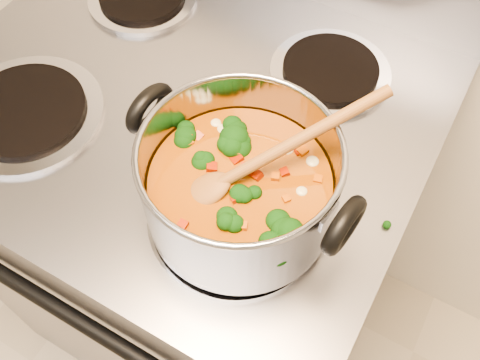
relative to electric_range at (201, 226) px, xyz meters
The scene contains 4 objects.
electric_range is the anchor object (origin of this frame).
stockpot 0.58m from the electric_range, 38.51° to the right, with size 0.31×0.25×0.15m.
wooden_spoon 0.62m from the electric_range, 35.08° to the right, with size 0.19×0.22×0.12m.
cooktop_crumbs 0.60m from the electric_range, 52.07° to the right, with size 0.08×0.05×0.01m.
Camera 1 is at (0.33, 0.70, 1.56)m, focal length 40.00 mm.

